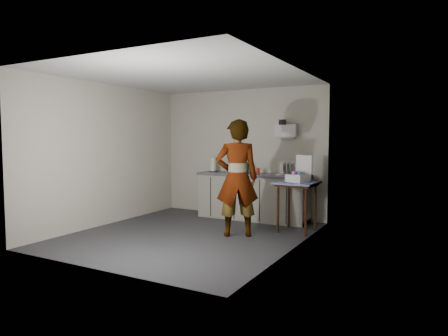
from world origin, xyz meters
The scene contains 15 objects.
ground centered at (0.00, 0.00, 0.00)m, with size 4.00×4.00×0.00m, color #27272C.
wall_back centered at (0.00, 1.99, 1.30)m, with size 3.60×0.02×2.60m, color beige.
wall_right centered at (1.79, 0.00, 1.30)m, with size 0.02×4.00×2.60m, color beige.
wall_left centered at (-1.79, 0.00, 1.30)m, with size 0.02×4.00×2.60m, color beige.
ceiling centered at (0.00, 0.00, 2.60)m, with size 3.60×4.00×0.01m, color white.
kitchen_counter centered at (0.40, 1.70, 0.43)m, with size 2.24×0.62×0.91m.
wall_shelf centered at (1.00, 1.92, 1.75)m, with size 0.42×0.18×0.37m.
side_table centered at (1.50, 1.10, 0.75)m, with size 0.69×0.69×0.86m.
standing_man centered at (0.73, 0.34, 0.95)m, with size 0.70×0.46×1.91m, color #B2A593.
soap_bottle centered at (0.27, 1.67, 1.05)m, with size 0.11×0.11×0.28m, color black.
soda_can centered at (0.51, 1.71, 0.97)m, with size 0.06×0.06×0.12m, color red.
dark_bottle centered at (0.23, 1.67, 1.03)m, with size 0.07×0.07×0.23m, color black.
paper_towel centered at (-0.50, 1.70, 1.05)m, with size 0.16×0.16×0.29m.
dish_rack centered at (1.13, 1.73, 0.97)m, with size 0.37×0.28×0.26m.
bakery_box centered at (1.52, 1.12, 0.96)m, with size 0.41×0.41×0.45m.
Camera 1 is at (3.64, -5.44, 1.60)m, focal length 32.00 mm.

